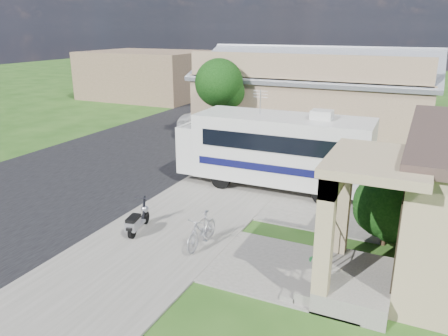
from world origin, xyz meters
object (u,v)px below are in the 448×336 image
at_px(shrub, 390,202).
at_px(garden_hose, 316,263).
at_px(van, 254,98).
at_px(pickup_truck, 218,117).
at_px(motorhome, 275,148).
at_px(scooter, 137,221).
at_px(bicycle, 202,232).

distance_m(shrub, garden_hose, 2.85).
relative_size(shrub, van, 0.42).
bearing_deg(pickup_truck, motorhome, 128.05).
bearing_deg(pickup_truck, scooter, 105.90).
height_order(motorhome, scooter, motorhome).
bearing_deg(shrub, motorhome, 145.03).
distance_m(shrub, van, 21.70).
bearing_deg(van, scooter, -68.89).
relative_size(shrub, pickup_truck, 0.44).
xyz_separation_m(motorhome, scooter, (-2.45, -5.61, -1.17)).
distance_m(motorhome, garden_hose, 6.15).
xyz_separation_m(scooter, van, (-4.39, 21.00, 0.46)).
xyz_separation_m(bicycle, van, (-6.57, 20.96, 0.41)).
bearing_deg(pickup_truck, shrub, 133.86).
relative_size(motorhome, van, 1.19).
height_order(scooter, bicycle, scooter).
bearing_deg(shrub, van, 121.42).
xyz_separation_m(shrub, garden_hose, (-1.53, -2.07, -1.23)).
distance_m(scooter, bicycle, 2.18).
distance_m(scooter, garden_hose, 5.41).
relative_size(bicycle, garden_hose, 4.35).
xyz_separation_m(shrub, bicycle, (-4.74, -2.44, -0.83)).
distance_m(scooter, van, 21.46).
height_order(pickup_truck, van, van).
xyz_separation_m(scooter, pickup_truck, (-3.94, 13.76, 0.38)).
height_order(scooter, garden_hose, scooter).
distance_m(pickup_truck, van, 7.26).
xyz_separation_m(bicycle, pickup_truck, (-6.11, 13.71, 0.32)).
xyz_separation_m(shrub, van, (-11.31, 18.51, -0.42)).
bearing_deg(shrub, bicycle, -152.73).
bearing_deg(scooter, garden_hose, -7.66).
relative_size(bicycle, van, 0.26).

